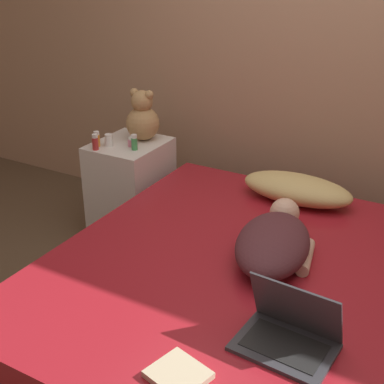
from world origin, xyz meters
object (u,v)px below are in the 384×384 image
bottle_orange (97,139)px  bottle_green (134,142)px  bottle_white (109,140)px  bottle_pink (132,142)px  teddy_bear (143,118)px  person_lying (275,241)px  laptop (289,332)px  bottle_red (95,142)px  book (178,375)px  pillow (297,189)px

bottle_orange → bottle_green: same height
bottle_white → bottle_pink: (0.13, 0.07, -0.01)m
teddy_bear → bottle_pink: size_ratio=5.65×
person_lying → bottle_white: (-1.31, 0.47, 0.12)m
bottle_white → laptop: bearing=-32.6°
person_lying → bottle_red: size_ratio=7.28×
person_lying → bottle_pink: 1.30m
teddy_bear → book: size_ratio=1.50×
bottle_orange → bottle_white: bearing=33.9°
bottle_pink → book: bearing=-50.1°
pillow → person_lying: 0.63m
bottle_red → teddy_bear: bearing=64.1°
bottle_orange → bottle_red: bottle_red is taller
bottle_red → bottle_orange: bearing=119.8°
laptop → bottle_orange: bearing=153.4°
bottle_green → bottle_red: bottle_red is taller
teddy_bear → bottle_orange: teddy_bear is taller
person_lying → book: person_lying is taller
person_lying → laptop: bearing=-75.4°
bottle_white → bottle_orange: size_ratio=0.79×
person_lying → bottle_orange: 1.44m
teddy_bear → bottle_orange: size_ratio=3.38×
bottle_white → bottle_orange: bottle_orange is taller
bottle_white → bottle_pink: size_ratio=1.31×
laptop → pillow: bearing=112.1°
teddy_bear → bottle_red: 0.35m
bottle_pink → bottle_red: bearing=-134.3°
pillow → bottle_pink: size_ratio=10.71×
laptop → bottle_pink: bearing=147.4°
bottle_white → bottle_red: size_ratio=0.77×
bottle_pink → person_lying: bearing=-24.5°
bottle_green → book: 1.79m
book → pillow: bearing=94.4°
pillow → book: size_ratio=2.85×
teddy_bear → bottle_red: bearing=-115.9°
book → teddy_bear: bearing=127.5°
laptop → bottle_pink: size_ratio=6.25×
bottle_orange → bottle_green: (0.24, 0.06, 0.00)m
bottle_pink → bottle_green: bearing=-41.0°
person_lying → book: bearing=-101.5°
bottle_red → book: 1.85m
person_lying → laptop: (0.27, -0.54, -0.03)m
bottle_green → bottle_pink: size_ratio=1.68×
laptop → person_lying: bearing=120.4°
laptop → bottle_green: size_ratio=3.72×
teddy_bear → bottle_green: teddy_bear is taller
bottle_green → bottle_orange: bearing=-165.2°
pillow → bottle_red: bottle_red is taller
bottle_orange → bottle_green: 0.25m
person_lying → bottle_green: bearing=144.7°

